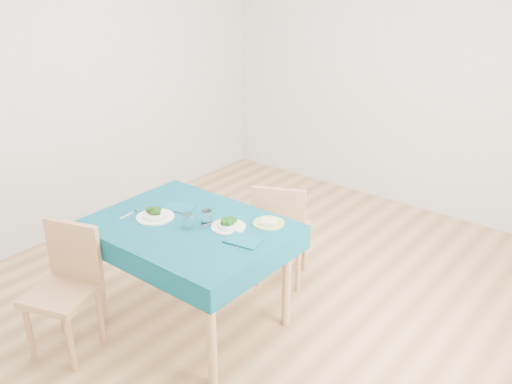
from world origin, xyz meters
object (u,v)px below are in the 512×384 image
Objects in this scene: bowl_far at (228,223)px; side_plate at (269,223)px; chair_near at (60,286)px; chair_far at (282,223)px; bowl_near at (155,213)px; table at (192,274)px.

side_plate is at bearing 50.65° from bowl_far.
chair_near is 1.67m from chair_far.
chair_near is 0.75m from bowl_near.
side_plate is (0.25, -0.50, 0.27)m from chair_far.
chair_far reaches higher than bowl_far.
chair_far is at bearing 116.40° from side_plate.
bowl_near reaches higher than table.
bowl_near reaches higher than side_plate.
bowl_near is 0.77m from side_plate.
side_plate is (0.40, 0.33, 0.38)m from table.
bowl_far is (0.23, 0.13, 0.41)m from table.
chair_near is at bearing 45.16° from chair_far.
chair_far is (0.57, 1.57, 0.00)m from chair_near.
bowl_near is at bearing -157.53° from bowl_far.
chair_near is (-0.42, -0.74, 0.11)m from table.
bowl_near is 1.14× the size of bowl_far.
bowl_near is 1.22× the size of side_plate.
table is 1.29× the size of chair_far.
bowl_far is at bearing 28.73° from table.
side_plate is at bearing 32.00° from bowl_near.
bowl_far is 0.27m from side_plate.
side_plate is (0.17, 0.21, -0.03)m from bowl_far.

